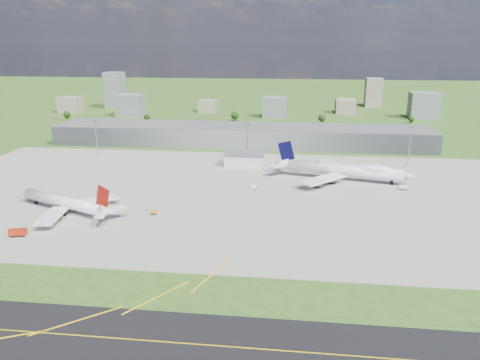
# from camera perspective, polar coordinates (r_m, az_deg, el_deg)

# --- Properties ---
(ground) EXTENTS (1400.00, 1400.00, 0.00)m
(ground) POSITION_cam_1_polar(r_m,az_deg,el_deg) (365.44, -0.15, 3.85)
(ground) COLOR #305119
(ground) RESTS_ON ground
(apron) EXTENTS (360.00, 190.00, 0.08)m
(apron) POSITION_cam_1_polar(r_m,az_deg,el_deg) (258.92, -0.87, -1.55)
(apron) COLOR gray
(apron) RESTS_ON ground
(terminal) EXTENTS (300.00, 42.00, 15.00)m
(terminal) POSITION_cam_1_polar(r_m,az_deg,el_deg) (378.46, 0.13, 5.45)
(terminal) COLOR gray
(terminal) RESTS_ON ground
(ops_building) EXTENTS (26.00, 16.00, 8.00)m
(ops_building) POSITION_cam_1_polar(r_m,az_deg,el_deg) (315.08, 0.57, 2.51)
(ops_building) COLOR silver
(ops_building) RESTS_ON ground
(mast_west) EXTENTS (3.50, 2.00, 25.90)m
(mast_west) POSITION_cam_1_polar(r_m,az_deg,el_deg) (355.01, -17.18, 5.64)
(mast_west) COLOR gray
(mast_west) RESTS_ON ground
(mast_center) EXTENTS (3.50, 2.00, 25.90)m
(mast_center) POSITION_cam_1_polar(r_m,az_deg,el_deg) (326.65, 0.86, 5.48)
(mast_center) COLOR gray
(mast_center) RESTS_ON ground
(mast_east) EXTENTS (3.50, 2.00, 25.90)m
(mast_east) POSITION_cam_1_polar(r_m,az_deg,el_deg) (334.01, 20.05, 4.73)
(mast_east) COLOR gray
(mast_east) RESTS_ON ground
(airliner_red_twin) EXTENTS (61.23, 46.23, 17.68)m
(airliner_red_twin) POSITION_cam_1_polar(r_m,az_deg,el_deg) (243.42, -20.39, -2.67)
(airliner_red_twin) COLOR white
(airliner_red_twin) RESTS_ON ground
(airliner_blue_quad) EXTENTS (82.51, 63.69, 21.78)m
(airliner_blue_quad) POSITION_cam_1_polar(r_m,az_deg,el_deg) (287.51, 12.56, 1.15)
(airliner_blue_quad) COLOR white
(airliner_blue_quad) RESTS_ON ground
(fire_truck) EXTENTS (7.65, 4.53, 3.23)m
(fire_truck) POSITION_cam_1_polar(r_m,az_deg,el_deg) (223.24, -25.46, -5.84)
(fire_truck) COLOR #A2220B
(fire_truck) RESTS_ON ground
(tug_yellow) EXTENTS (3.93, 3.00, 1.74)m
(tug_yellow) POSITION_cam_1_polar(r_m,az_deg,el_deg) (230.57, -10.49, -3.93)
(tug_yellow) COLOR #C4830B
(tug_yellow) RESTS_ON ground
(van_white_near) EXTENTS (3.57, 4.97, 2.35)m
(van_white_near) POSITION_cam_1_polar(r_m,az_deg,el_deg) (263.60, 1.67, -0.96)
(van_white_near) COLOR white
(van_white_near) RESTS_ON ground
(van_white_far) EXTENTS (5.14, 2.71, 2.57)m
(van_white_far) POSITION_cam_1_polar(r_m,az_deg,el_deg) (279.01, 19.27, -0.89)
(van_white_far) COLOR silver
(van_white_far) RESTS_ON ground
(bldg_far_w) EXTENTS (24.00, 20.00, 18.00)m
(bldg_far_w) POSITION_cam_1_polar(r_m,az_deg,el_deg) (590.46, -19.97, 8.65)
(bldg_far_w) COLOR gray
(bldg_far_w) RESTS_ON ground
(bldg_w) EXTENTS (28.00, 22.00, 24.00)m
(bldg_w) POSITION_cam_1_polar(r_m,az_deg,el_deg) (540.38, -13.24, 8.87)
(bldg_w) COLOR slate
(bldg_w) RESTS_ON ground
(bldg_cw) EXTENTS (20.00, 18.00, 14.00)m
(bldg_cw) POSITION_cam_1_polar(r_m,az_deg,el_deg) (558.36, -3.96, 8.98)
(bldg_cw) COLOR gray
(bldg_cw) RESTS_ON ground
(bldg_c) EXTENTS (26.00, 20.00, 22.00)m
(bldg_c) POSITION_cam_1_polar(r_m,az_deg,el_deg) (519.04, 4.22, 8.84)
(bldg_c) COLOR slate
(bldg_c) RESTS_ON ground
(bldg_ce) EXTENTS (22.00, 24.00, 16.00)m
(bldg_ce) POSITION_cam_1_polar(r_m,az_deg,el_deg) (561.49, 12.69, 8.77)
(bldg_ce) COLOR gray
(bldg_ce) RESTS_ON ground
(bldg_e) EXTENTS (30.00, 22.00, 28.00)m
(bldg_e) POSITION_cam_1_polar(r_m,az_deg,el_deg) (545.56, 21.51, 8.44)
(bldg_e) COLOR slate
(bldg_e) RESTS_ON ground
(bldg_tall_w) EXTENTS (22.00, 20.00, 44.00)m
(bldg_tall_w) POSITION_cam_1_polar(r_m,az_deg,el_deg) (609.12, -14.99, 10.52)
(bldg_tall_w) COLOR slate
(bldg_tall_w) RESTS_ON ground
(bldg_tall_e) EXTENTS (20.00, 18.00, 36.00)m
(bldg_tall_e) POSITION_cam_1_polar(r_m,az_deg,el_deg) (624.61, 15.93, 10.22)
(bldg_tall_e) COLOR gray
(bldg_tall_e) RESTS_ON ground
(tree_far_w) EXTENTS (7.20, 7.20, 8.80)m
(tree_far_w) POSITION_cam_1_polar(r_m,az_deg,el_deg) (537.78, -20.35, 7.51)
(tree_far_w) COLOR #382314
(tree_far_w) RESTS_ON ground
(tree_w) EXTENTS (6.75, 6.75, 8.25)m
(tree_w) POSITION_cam_1_polar(r_m,az_deg,el_deg) (498.92, -11.27, 7.54)
(tree_w) COLOR #382314
(tree_w) RESTS_ON ground
(tree_c) EXTENTS (8.10, 8.10, 9.90)m
(tree_c) POSITION_cam_1_polar(r_m,az_deg,el_deg) (493.61, -0.64, 7.88)
(tree_c) COLOR #382314
(tree_c) RESTS_ON ground
(tree_e) EXTENTS (7.65, 7.65, 9.35)m
(tree_e) POSITION_cam_1_polar(r_m,az_deg,el_deg) (485.45, 9.97, 7.45)
(tree_e) COLOR #382314
(tree_e) RESTS_ON ground
(tree_far_e) EXTENTS (6.30, 6.30, 7.70)m
(tree_far_e) POSITION_cam_1_polar(r_m,az_deg,el_deg) (508.39, 20.15, 6.98)
(tree_far_e) COLOR #382314
(tree_far_e) RESTS_ON ground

